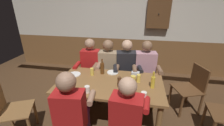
{
  "coord_description": "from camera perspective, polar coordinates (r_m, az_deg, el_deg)",
  "views": [
    {
      "loc": [
        0.43,
        -2.0,
        1.97
      ],
      "look_at": [
        0.0,
        0.3,
        0.99
      ],
      "focal_mm": 24.64,
      "sensor_mm": 36.0,
      "label": 1
    }
  ],
  "objects": [
    {
      "name": "ground_plane",
      "position": [
        2.84,
        -1.19,
        -21.23
      ],
      "size": [
        7.96,
        7.96,
        0.0
      ],
      "primitive_type": "plane",
      "color": "#4C331E"
    },
    {
      "name": "wall_dart_cabinet",
      "position": [
        4.17,
        16.84,
        17.07
      ],
      "size": [
        0.56,
        0.15,
        0.7
      ],
      "color": "brown"
    },
    {
      "name": "person_5",
      "position": [
        1.92,
        5.61,
        -19.55
      ],
      "size": [
        0.51,
        0.54,
        1.24
      ],
      "rotation": [
        0.0,
        0.0,
        -0.08
      ],
      "color": "#AD1919",
      "rests_on": "ground_plane"
    },
    {
      "name": "plate_0",
      "position": [
        2.81,
        -13.77,
        -4.12
      ],
      "size": [
        0.22,
        0.22,
        0.01
      ],
      "primitive_type": "cylinder",
      "color": "white",
      "rests_on": "dining_table"
    },
    {
      "name": "chair_empty_near_right",
      "position": [
        3.19,
        27.33,
        -8.06
      ],
      "size": [
        0.56,
        0.56,
        0.88
      ],
      "rotation": [
        0.0,
        0.0,
        -4.36
      ],
      "color": "brown",
      "rests_on": "ground_plane"
    },
    {
      "name": "dining_table",
      "position": [
        2.55,
        -0.74,
        -9.1
      ],
      "size": [
        1.69,
        0.93,
        0.73
      ],
      "color": "brown",
      "rests_on": "ground_plane"
    },
    {
      "name": "person_2",
      "position": [
        3.11,
        5.43,
        -1.74
      ],
      "size": [
        0.59,
        0.6,
        1.24
      ],
      "rotation": [
        0.0,
        0.0,
        3.33
      ],
      "color": "black",
      "rests_on": "ground_plane"
    },
    {
      "name": "pint_glass_0",
      "position": [
        2.35,
        2.74,
        -7.03
      ],
      "size": [
        0.06,
        0.06,
        0.16
      ],
      "primitive_type": "cylinder",
      "color": "#4C2D19",
      "rests_on": "dining_table"
    },
    {
      "name": "pint_glass_5",
      "position": [
        2.44,
        7.81,
        -6.23
      ],
      "size": [
        0.08,
        0.08,
        0.14
      ],
      "primitive_type": "cylinder",
      "color": "#E5C64C",
      "rests_on": "dining_table"
    },
    {
      "name": "chair_empty_far_end",
      "position": [
        2.78,
        -33.8,
        -14.25
      ],
      "size": [
        0.58,
        0.58,
        0.88
      ],
      "rotation": [
        0.0,
        0.0,
        -1.14
      ],
      "color": "brown",
      "rests_on": "ground_plane"
    },
    {
      "name": "plate_1",
      "position": [
        2.8,
        0.25,
        -3.51
      ],
      "size": [
        0.21,
        0.21,
        0.01
      ],
      "primitive_type": "cylinder",
      "color": "white",
      "rests_on": "dining_table"
    },
    {
      "name": "bottle_1",
      "position": [
        2.38,
        14.93,
        -6.7
      ],
      "size": [
        0.06,
        0.06,
        0.26
      ],
      "color": "gold",
      "rests_on": "dining_table"
    },
    {
      "name": "table_candle",
      "position": [
        2.56,
        -14.74,
        -6.19
      ],
      "size": [
        0.04,
        0.04,
        0.08
      ],
      "primitive_type": "cylinder",
      "color": "#F9E08C",
      "rests_on": "dining_table"
    },
    {
      "name": "person_3",
      "position": [
        3.1,
        12.33,
        -2.42
      ],
      "size": [
        0.57,
        0.55,
        1.24
      ],
      "rotation": [
        0.0,
        0.0,
        3.25
      ],
      "color": "#B78493",
      "rests_on": "ground_plane"
    },
    {
      "name": "back_wall_upper",
      "position": [
        4.29,
        5.11,
        20.16
      ],
      "size": [
        6.63,
        0.12,
        1.7
      ],
      "primitive_type": "cube",
      "color": "beige"
    },
    {
      "name": "condiment_caddy",
      "position": [
        2.76,
        8.68,
        -3.82
      ],
      "size": [
        0.14,
        0.1,
        0.05
      ],
      "primitive_type": "cube",
      "color": "#B2B7BC",
      "rests_on": "dining_table"
    },
    {
      "name": "pint_glass_4",
      "position": [
        2.25,
        -9.18,
        -9.61
      ],
      "size": [
        0.07,
        0.07,
        0.1
      ],
      "primitive_type": "cylinder",
      "color": "white",
      "rests_on": "dining_table"
    },
    {
      "name": "pint_glass_3",
      "position": [
        2.1,
        11.66,
        -12.02
      ],
      "size": [
        0.07,
        0.07,
        0.13
      ],
      "primitive_type": "cylinder",
      "color": "white",
      "rests_on": "dining_table"
    },
    {
      "name": "person_4",
      "position": [
        2.07,
        -14.61,
        -16.45
      ],
      "size": [
        0.53,
        0.56,
        1.24
      ],
      "rotation": [
        0.0,
        0.0,
        0.12
      ],
      "color": "#AD1919",
      "rests_on": "ground_plane"
    },
    {
      "name": "bottle_0",
      "position": [
        2.73,
        -3.64,
        -1.86
      ],
      "size": [
        0.07,
        0.07,
        0.28
      ],
      "color": "#593314",
      "rests_on": "dining_table"
    },
    {
      "name": "person_1",
      "position": [
        3.16,
        -1.64,
        -1.46
      ],
      "size": [
        0.52,
        0.52,
        1.23
      ],
      "rotation": [
        0.0,
        0.0,
        3.16
      ],
      "color": "#997F60",
      "rests_on": "ground_plane"
    },
    {
      "name": "pint_glass_2",
      "position": [
        2.72,
        -7.42,
        -3.19
      ],
      "size": [
        0.06,
        0.06,
        0.13
      ],
      "primitive_type": "cylinder",
      "color": "#E5C64C",
      "rests_on": "dining_table"
    },
    {
      "name": "person_0",
      "position": [
        3.25,
        -8.17,
        -0.99
      ],
      "size": [
        0.53,
        0.55,
        1.23
      ],
      "rotation": [
        0.0,
        0.0,
        3.2
      ],
      "color": "#AD1919",
      "rests_on": "ground_plane"
    },
    {
      "name": "pint_glass_1",
      "position": [
        2.51,
        9.81,
        -5.61
      ],
      "size": [
        0.06,
        0.06,
        0.13
      ],
      "primitive_type": "cylinder",
      "color": "#E5C64C",
      "rests_on": "dining_table"
    },
    {
      "name": "back_wall_wainscot",
      "position": [
        4.54,
        4.53,
        3.29
      ],
      "size": [
        6.63,
        0.12,
        0.94
      ],
      "primitive_type": "cube",
      "color": "brown",
      "rests_on": "ground_plane"
    }
  ]
}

